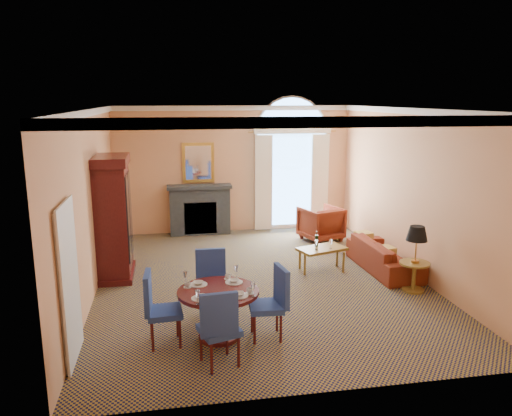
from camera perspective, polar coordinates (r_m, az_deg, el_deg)
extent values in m
plane|color=#141740|center=(9.56, 0.53, -8.27)|extent=(7.50, 7.50, 0.00)
cube|color=#E4A16C|center=(12.77, -2.56, 4.42)|extent=(6.00, 0.04, 3.20)
cube|color=#E4A16C|center=(9.07, -18.42, 0.46)|extent=(0.04, 7.50, 3.20)
cube|color=#E4A16C|center=(10.10, 17.53, 1.70)|extent=(0.04, 7.50, 3.20)
cube|color=silver|center=(8.94, 0.57, 11.27)|extent=(6.00, 7.50, 0.04)
cube|color=white|center=(8.95, 0.57, 10.89)|extent=(6.00, 7.50, 0.12)
cube|color=white|center=(6.93, -20.53, -8.24)|extent=(0.08, 0.90, 2.06)
cube|color=#343A3E|center=(12.67, -6.44, -0.31)|extent=(1.50, 0.40, 1.20)
cube|color=#343A3E|center=(12.52, -6.50, 2.52)|extent=(1.60, 0.46, 0.08)
cube|color=gold|center=(12.63, -6.62, 5.18)|extent=(0.80, 0.04, 1.00)
cube|color=silver|center=(12.61, -6.61, 5.17)|extent=(0.64, 0.02, 0.84)
cube|color=white|center=(13.08, 4.00, 3.05)|extent=(1.90, 0.04, 2.50)
cube|color=#94C6F8|center=(13.08, 4.01, 3.04)|extent=(1.70, 0.02, 2.30)
cylinder|color=white|center=(12.94, 4.08, 8.52)|extent=(1.90, 0.04, 1.90)
cube|color=#F1E8CC|center=(12.81, 0.87, 2.87)|extent=(0.45, 0.06, 2.45)
cube|color=#F1E8CC|center=(13.17, 7.30, 3.04)|extent=(0.45, 0.06, 2.45)
cube|color=#F1E8CC|center=(12.81, 4.23, 9.15)|extent=(2.00, 0.08, 0.30)
cube|color=#3C0E0D|center=(9.86, -16.02, -1.53)|extent=(0.60, 1.08, 2.17)
cube|color=#3C0E0D|center=(9.65, -16.44, 5.23)|extent=(0.67, 1.19, 0.17)
cube|color=#3C0E0D|center=(10.15, -15.67, -7.18)|extent=(0.67, 1.19, 0.11)
cylinder|color=#3C0E0D|center=(7.16, -4.35, -9.54)|extent=(1.16, 1.16, 0.05)
cylinder|color=#3C0E0D|center=(7.31, -4.30, -12.20)|extent=(0.16, 0.16, 0.68)
cylinder|color=#3C0E0D|center=(7.44, -4.26, -14.39)|extent=(0.58, 0.58, 0.06)
cylinder|color=silver|center=(7.42, -2.53, -8.47)|extent=(0.26, 0.26, 0.01)
imported|color=silver|center=(7.41, -2.54, -8.29)|extent=(0.15, 0.15, 0.04)
imported|color=silver|center=(7.55, -3.23, -7.81)|extent=(0.09, 0.09, 0.07)
cylinder|color=silver|center=(7.37, -6.60, -8.67)|extent=(0.26, 0.26, 0.01)
imported|color=silver|center=(7.37, -6.60, -8.49)|extent=(0.15, 0.15, 0.04)
imported|color=silver|center=(7.29, -7.83, -8.66)|extent=(0.09, 0.09, 0.07)
cylinder|color=silver|center=(6.89, -6.32, -10.22)|extent=(0.26, 0.26, 0.01)
imported|color=silver|center=(6.88, -6.32, -10.03)|extent=(0.15, 0.15, 0.04)
imported|color=silver|center=(6.74, -5.62, -10.43)|extent=(0.09, 0.09, 0.07)
cylinder|color=silver|center=(6.94, -1.96, -9.98)|extent=(0.26, 0.26, 0.01)
imported|color=silver|center=(6.93, -1.96, -9.80)|extent=(0.15, 0.15, 0.04)
imported|color=silver|center=(7.01, -0.73, -9.41)|extent=(0.09, 0.09, 0.07)
cube|color=navy|center=(7.90, -4.98, -9.22)|extent=(0.50, 0.50, 0.08)
cube|color=navy|center=(7.99, -5.21, -6.60)|extent=(0.48, 0.08, 0.57)
cylinder|color=#3C0E0D|center=(8.18, -3.69, -10.37)|extent=(0.04, 0.04, 0.43)
cylinder|color=#3C0E0D|center=(8.16, -6.33, -10.46)|extent=(0.04, 0.04, 0.43)
cylinder|color=#3C0E0D|center=(7.84, -3.51, -11.42)|extent=(0.04, 0.04, 0.43)
cylinder|color=#3C0E0D|center=(7.82, -6.27, -11.52)|extent=(0.04, 0.04, 0.43)
cube|color=navy|center=(6.60, -4.22, -13.75)|extent=(0.59, 0.59, 0.08)
cube|color=navy|center=(6.28, -4.23, -12.09)|extent=(0.48, 0.11, 0.57)
cylinder|color=#3C0E0D|center=(6.51, -5.10, -16.74)|extent=(0.04, 0.04, 0.43)
cylinder|color=#3C0E0D|center=(6.64, -2.01, -16.08)|extent=(0.04, 0.04, 0.43)
cylinder|color=#3C0E0D|center=(6.82, -6.30, -15.34)|extent=(0.04, 0.04, 0.43)
cylinder|color=#3C0E0D|center=(6.94, -3.33, -14.76)|extent=(0.04, 0.04, 0.43)
cube|color=navy|center=(7.26, 1.17, -11.21)|extent=(0.51, 0.51, 0.08)
cube|color=navy|center=(7.15, 2.94, -8.91)|extent=(0.14, 0.48, 0.57)
cylinder|color=#3C0E0D|center=(7.22, 2.85, -13.60)|extent=(0.04, 0.04, 0.43)
cylinder|color=#3C0E0D|center=(7.55, 2.42, -12.37)|extent=(0.04, 0.04, 0.43)
cylinder|color=#3C0E0D|center=(7.18, -0.16, -13.75)|extent=(0.04, 0.04, 0.43)
cylinder|color=#3C0E0D|center=(7.51, -0.45, -12.50)|extent=(0.04, 0.04, 0.43)
cube|color=navy|center=(7.19, -10.39, -11.64)|extent=(0.50, 0.50, 0.08)
cube|color=navy|center=(7.07, -12.27, -9.44)|extent=(0.09, 0.48, 0.57)
cylinder|color=#3C0E0D|center=(7.46, -11.87, -12.96)|extent=(0.04, 0.04, 0.43)
cylinder|color=#3C0E0D|center=(7.13, -11.74, -14.22)|extent=(0.04, 0.04, 0.43)
cylinder|color=#3C0E0D|center=(7.48, -8.96, -12.78)|extent=(0.04, 0.04, 0.43)
cylinder|color=#3C0E0D|center=(7.15, -8.68, -14.03)|extent=(0.04, 0.04, 0.43)
imported|color=maroon|center=(10.36, 14.42, -5.29)|extent=(0.87, 2.05, 0.59)
imported|color=maroon|center=(12.20, 7.41, -1.75)|extent=(1.12, 1.13, 0.82)
cube|color=olive|center=(10.04, 7.52, -4.66)|extent=(1.05, 0.78, 0.05)
cylinder|color=olive|center=(9.83, 5.60, -6.45)|extent=(0.05, 0.05, 0.42)
cylinder|color=olive|center=(10.07, 9.97, -6.13)|extent=(0.05, 0.05, 0.42)
cylinder|color=olive|center=(10.17, 5.03, -5.78)|extent=(0.05, 0.05, 0.42)
cylinder|color=olive|center=(10.40, 9.27, -5.49)|extent=(0.05, 0.05, 0.42)
cylinder|color=olive|center=(9.33, 17.70, -6.04)|extent=(0.54, 0.54, 0.04)
cylinder|color=olive|center=(9.42, 17.59, -7.59)|extent=(0.07, 0.07, 0.50)
cylinder|color=olive|center=(9.50, 17.50, -8.91)|extent=(0.39, 0.39, 0.04)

